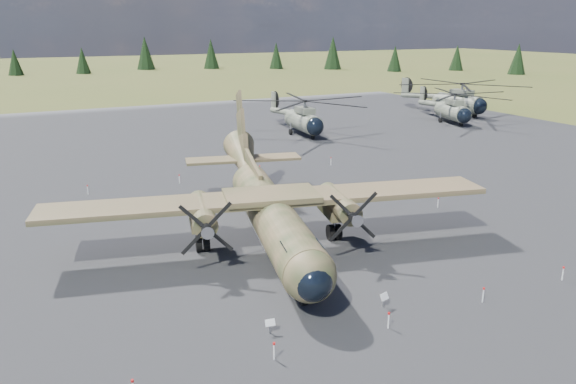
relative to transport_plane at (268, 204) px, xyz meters
name	(u,v)px	position (x,y,z in m)	size (l,w,h in m)	color
ground	(244,242)	(-1.41, 0.83, -2.70)	(500.00, 500.00, 0.00)	brown
apron	(199,201)	(-1.41, 10.83, -2.70)	(120.00, 120.00, 0.04)	#525256
transport_plane	(268,204)	(0.00, 0.00, 0.00)	(28.39, 25.46, 9.39)	#394324
helicopter_near	(303,110)	(19.59, 32.67, 0.65)	(19.73, 22.44, 4.71)	gray
helicopter_mid	(453,102)	(43.65, 31.43, 0.47)	(21.28, 22.20, 4.47)	gray
helicopter_far	(459,92)	(49.77, 36.93, 1.00)	(22.89, 25.37, 5.22)	gray
info_placard_left	(270,324)	(-4.67, -10.60, -2.21)	(0.49, 0.25, 0.74)	gray
info_placard_right	(384,298)	(1.64, -10.83, -2.18)	(0.54, 0.34, 0.78)	gray
barrier_fence	(238,236)	(-1.87, 0.75, -2.19)	(33.12, 29.62, 0.85)	white
treeline	(125,163)	(-7.73, 7.17, 2.00)	(325.19, 325.60, 10.79)	black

